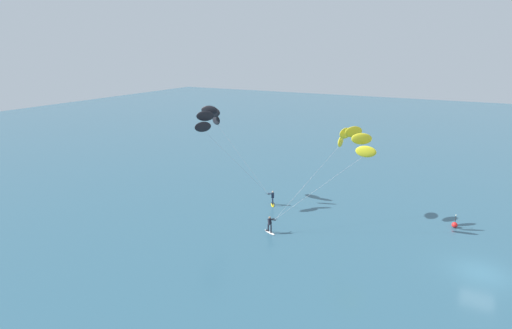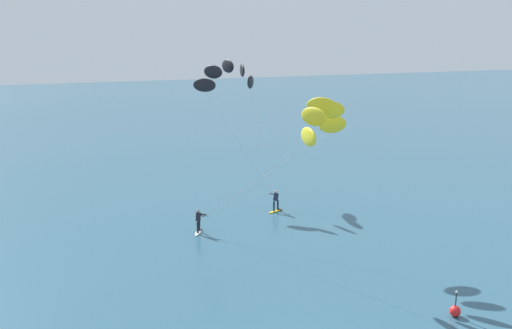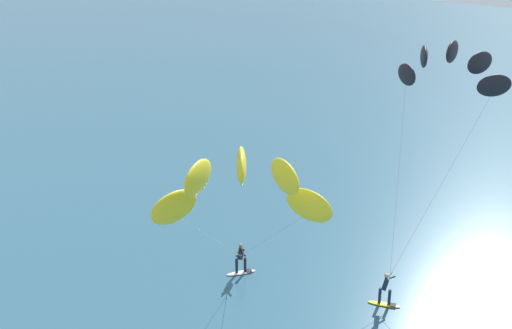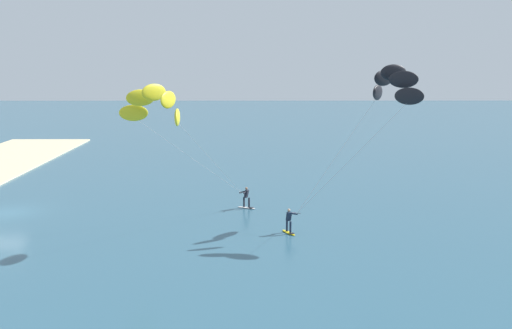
{
  "view_description": "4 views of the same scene",
  "coord_description": "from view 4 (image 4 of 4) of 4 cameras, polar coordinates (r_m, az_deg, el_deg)",
  "views": [
    {
      "loc": [
        -33.66,
        2.37,
        17.17
      ],
      "look_at": [
        1.67,
        21.19,
        5.68
      ],
      "focal_mm": 28.47,
      "sensor_mm": 36.0,
      "label": 1
    },
    {
      "loc": [
        -9.49,
        -21.62,
        14.7
      ],
      "look_at": [
        2.35,
        16.69,
        4.91
      ],
      "focal_mm": 43.3,
      "sensor_mm": 36.0,
      "label": 2
    },
    {
      "loc": [
        19.13,
        -0.64,
        16.91
      ],
      "look_at": [
        -0.89,
        18.66,
        5.88
      ],
      "focal_mm": 44.64,
      "sensor_mm": 36.0,
      "label": 3
    },
    {
      "loc": [
        42.99,
        18.59,
        11.48
      ],
      "look_at": [
        2.2,
        18.8,
        4.1
      ],
      "focal_mm": 41.26,
      "sensor_mm": 36.0,
      "label": 4
    }
  ],
  "objects": [
    {
      "name": "ground_plane",
      "position": [
        48.23,
        -23.03,
        -4.36
      ],
      "size": [
        240.0,
        240.0,
        0.0
      ],
      "primitive_type": "plane",
      "color": "#2D566B"
    },
    {
      "name": "kitesurfer_nearshore",
      "position": [
        38.76,
        -9.45,
        5.4
      ],
      "size": [
        9.44,
        9.23,
        9.89
      ],
      "color": "white",
      "rests_on": "ground"
    },
    {
      "name": "kitesurfer_mid_water",
      "position": [
        40.6,
        12.78,
        7.15
      ],
      "size": [
        5.76,
        8.99,
        11.09
      ],
      "color": "yellow",
      "rests_on": "ground"
    }
  ]
}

